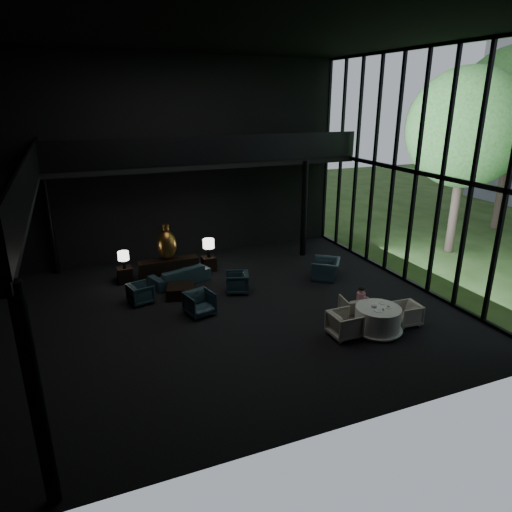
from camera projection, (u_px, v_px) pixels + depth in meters
name	position (u px, v px, depth m)	size (l,w,h in m)	color
floor	(227.00, 311.00, 14.46)	(14.00, 12.00, 0.02)	black
ceiling	(220.00, 33.00, 11.82)	(14.00, 12.00, 0.02)	black
wall_back	(177.00, 161.00, 18.38)	(14.00, 0.04, 8.00)	black
wall_front	(334.00, 246.00, 7.90)	(14.00, 0.04, 8.00)	black
curtain_wall	(417.00, 172.00, 15.62)	(0.20, 12.00, 8.00)	black
mezzanine_back	(208.00, 163.00, 17.86)	(12.00, 2.00, 0.25)	black
railing_left	(30.00, 176.00, 11.16)	(0.06, 12.00, 1.00)	black
railing_back	(215.00, 150.00, 16.79)	(12.00, 0.06, 1.00)	black
column_sw	(36.00, 401.00, 7.03)	(0.24, 0.24, 4.00)	black
column_nw	(50.00, 223.00, 17.00)	(0.24, 0.24, 4.00)	black
column_ne	(304.00, 209.00, 19.01)	(0.24, 0.24, 4.00)	black
tree_near	(466.00, 128.00, 18.40)	(4.80, 4.80, 7.65)	#382D23
console	(169.00, 268.00, 17.11)	(2.21, 0.50, 0.70)	black
bronze_urn	(167.00, 244.00, 16.88)	(0.72, 0.72, 1.33)	olive
side_table_left	(125.00, 275.00, 16.65)	(0.53, 0.53, 0.58)	black
table_lamp_left	(123.00, 257.00, 16.28)	(0.39, 0.39, 0.65)	black
side_table_right	(209.00, 263.00, 17.82)	(0.51, 0.51, 0.56)	black
table_lamp_right	(209.00, 244.00, 17.51)	(0.44, 0.44, 0.73)	black
sofa	(180.00, 272.00, 16.52)	(2.27, 0.66, 0.89)	black
lounge_armchair_west	(141.00, 293.00, 14.96)	(0.69, 0.65, 0.71)	black
lounge_armchair_east	(237.00, 281.00, 15.77)	(0.78, 0.73, 0.81)	black
lounge_armchair_south	(200.00, 302.00, 14.12)	(0.86, 0.80, 0.88)	#142C30
window_armchair	(326.00, 266.00, 16.95)	(1.15, 0.75, 1.00)	#1E3032
coffee_table	(181.00, 291.00, 15.50)	(0.89, 0.89, 0.40)	black
dining_table	(377.00, 321.00, 13.15)	(1.47, 1.47, 0.75)	white
dining_chair_north	(354.00, 306.00, 14.00)	(0.70, 0.65, 0.72)	beige
dining_chair_east	(406.00, 313.00, 13.56)	(0.67, 0.63, 0.69)	#ADADAC
dining_chair_west	(345.00, 323.00, 12.82)	(0.85, 0.79, 0.87)	#B3B3B1
child	(361.00, 296.00, 13.82)	(0.27, 0.27, 0.57)	#C68AA2
plate_a	(379.00, 311.00, 12.80)	(0.27, 0.27, 0.02)	white
plate_b	(382.00, 303.00, 13.29)	(0.21, 0.21, 0.01)	white
saucer	(389.00, 308.00, 12.98)	(0.16, 0.16, 0.01)	white
coffee_cup	(389.00, 306.00, 13.03)	(0.08, 0.08, 0.06)	white
cereal_bowl	(374.00, 306.00, 13.01)	(0.17, 0.17, 0.09)	white
cream_pot	(383.00, 309.00, 12.83)	(0.06, 0.06, 0.06)	#99999E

